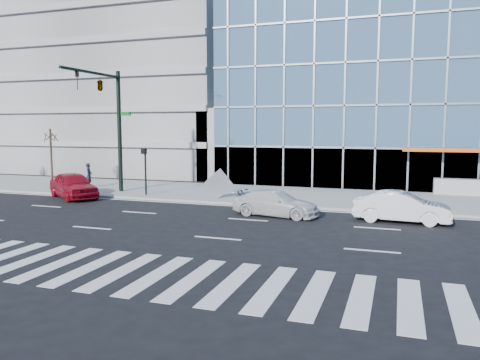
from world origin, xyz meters
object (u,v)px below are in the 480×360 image
Objects in this scene: pedestrian at (89,175)px; street_tree_near at (50,136)px; white_sedan at (402,207)px; ped_signal_post at (145,164)px; white_suv at (276,203)px; traffic_signal at (106,100)px; tilted_panel at (219,183)px; red_sedan at (73,185)px.

street_tree_near is at bearing 57.45° from pedestrian.
pedestrian reaches higher than white_sedan.
white_sedan is at bearing -11.46° from ped_signal_post.
white_sedan is (25.00, -5.70, -3.06)m from street_tree_near.
traffic_signal is at bearing 82.80° from white_suv.
tilted_panel is (-10.50, 3.28, 0.34)m from white_sedan.
traffic_signal is 6.15× the size of tilted_panel.
white_sedan is 0.91× the size of red_sedan.
ped_signal_post reaches higher than pedestrian.
ped_signal_post is 0.68× the size of white_sedan.
white_suv is 16.16m from pedestrian.
traffic_signal is 1.83× the size of white_sedan.
white_suv is (12.00, -3.11, -5.52)m from traffic_signal.
ped_signal_post reaches higher than white_sedan.
pedestrian reaches higher than white_suv.
red_sedan is (-13.62, 1.68, 0.18)m from white_suv.
red_sedan is 3.71× the size of tilted_panel.
pedestrian is at bearing 79.83° from white_sedan.
traffic_signal is at bearing -14.62° from red_sedan.
white_suv is at bearing -20.13° from ped_signal_post.
street_tree_near is 25.83m from white_sedan.
ped_signal_post is 2.31× the size of tilted_panel.
ped_signal_post is 1.71× the size of pedestrian.
street_tree_near is (-7.00, 2.93, -2.39)m from traffic_signal.
ped_signal_post is at bearing 81.83° from white_sedan.
ped_signal_post reaches higher than white_suv.
tilted_panel is at bearing -122.76° from pedestrian.
white_suv is at bearing -17.63° from street_tree_near.
white_suv is 6.01m from white_sedan.
tilted_panel reaches higher than white_sedan.
street_tree_near reaches higher than red_sedan.
white_suv is at bearing 96.54° from white_sedan.
traffic_signal reaches higher than street_tree_near.
street_tree_near is 0.95× the size of white_suv.
ped_signal_post is at bearing 8.52° from traffic_signal.
white_sedan is at bearing -8.75° from traffic_signal.
traffic_signal reaches higher than ped_signal_post.
tilted_panel is (-4.50, 3.62, 0.42)m from white_suv.
ped_signal_post is at bearing 77.19° from white_suv.
traffic_signal is at bearing -148.85° from pedestrian.
traffic_signal is 1.89× the size of street_tree_near.
white_suv is 0.92× the size of red_sedan.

